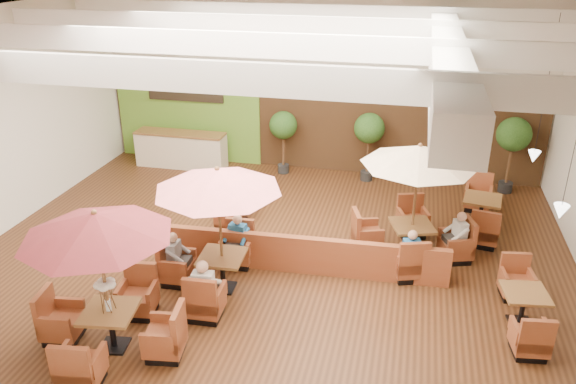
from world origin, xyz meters
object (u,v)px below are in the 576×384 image
(table_3, at_px, (238,204))
(diner_2, at_px, (176,253))
(table_4, at_px, (522,308))
(diner_0, at_px, (204,284))
(diner_3, at_px, (411,249))
(service_counter, at_px, (181,150))
(diner_1, at_px, (237,235))
(topiary_0, at_px, (283,128))
(table_5, at_px, (481,213))
(diner_4, at_px, (458,232))
(booth_divider, at_px, (304,255))
(table_2, at_px, (417,181))
(table_0, at_px, (101,258))
(topiary_2, at_px, (513,137))
(table_1, at_px, (215,203))
(topiary_1, at_px, (369,131))

(table_3, height_order, diner_2, table_3)
(table_4, relative_size, diner_0, 2.95)
(table_4, distance_m, diner_3, 2.52)
(service_counter, bearing_deg, diner_1, -56.21)
(table_4, distance_m, topiary_0, 9.30)
(diner_2, distance_m, diner_3, 5.08)
(table_3, relative_size, table_5, 0.81)
(table_4, bearing_deg, diner_4, 109.86)
(table_5, bearing_deg, diner_2, -138.39)
(service_counter, bearing_deg, diner_2, -67.80)
(booth_divider, bearing_deg, diner_2, -160.51)
(diner_4, bearing_deg, table_2, 65.68)
(table_0, bearing_deg, diner_2, 74.34)
(booth_divider, distance_m, diner_4, 3.61)
(topiary_2, bearing_deg, diner_3, -115.81)
(topiary_0, bearing_deg, diner_4, -40.56)
(diner_3, bearing_deg, table_0, -159.72)
(table_0, distance_m, table_5, 9.68)
(table_1, height_order, diner_4, table_1)
(table_1, distance_m, table_5, 7.31)
(diner_2, xyz_separation_m, diner_3, (4.90, 1.33, -0.01))
(table_2, distance_m, diner_4, 1.55)
(table_3, height_order, topiary_2, topiary_2)
(table_3, bearing_deg, diner_3, -23.16)
(service_counter, distance_m, diner_3, 9.27)
(table_0, distance_m, diner_0, 2.13)
(topiary_0, distance_m, diner_0, 7.90)
(booth_divider, bearing_deg, diner_1, 177.89)
(diner_4, bearing_deg, topiary_0, 25.12)
(booth_divider, distance_m, table_0, 4.63)
(diner_0, relative_size, diner_1, 1.09)
(table_5, height_order, topiary_1, topiary_1)
(table_5, xyz_separation_m, diner_0, (-5.60, -5.34, 0.39))
(diner_0, distance_m, diner_4, 5.97)
(diner_0, bearing_deg, diner_2, 129.91)
(table_0, height_order, diner_4, table_0)
(table_5, height_order, topiary_0, topiary_0)
(diner_0, bearing_deg, service_counter, 110.93)
(table_2, bearing_deg, diner_4, -18.24)
(table_4, bearing_deg, topiary_0, 125.84)
(topiary_0, xyz_separation_m, diner_0, (0.31, -7.86, -0.74))
(table_5, xyz_separation_m, topiary_2, (0.92, 2.52, 1.32))
(table_4, bearing_deg, table_2, 126.93)
(table_4, bearing_deg, table_5, 88.49)
(diner_1, bearing_deg, topiary_2, -131.20)
(topiary_1, height_order, topiary_2, topiary_2)
(table_3, distance_m, diner_4, 5.64)
(topiary_2, bearing_deg, diner_1, -138.41)
(service_counter, xyz_separation_m, diner_4, (8.64, -4.26, 0.17))
(topiary_1, distance_m, diner_3, 5.75)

